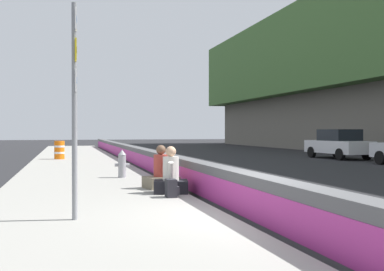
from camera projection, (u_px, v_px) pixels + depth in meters
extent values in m
plane|color=#232326|center=(257.00, 223.00, 8.11)|extent=(160.00, 160.00, 0.00)
cube|color=gray|center=(103.00, 228.00, 7.41)|extent=(80.00, 4.40, 0.14)
cube|color=#545456|center=(257.00, 199.00, 8.10)|extent=(76.00, 0.44, 0.85)
cube|color=#B2338C|center=(245.00, 202.00, 8.05)|extent=(74.48, 0.01, 0.54)
cylinder|color=gray|center=(74.00, 111.00, 7.71)|extent=(0.09, 0.09, 3.60)
cube|color=white|center=(76.00, 21.00, 7.70)|extent=(0.44, 0.02, 0.36)
cube|color=#1956AD|center=(76.00, 21.00, 7.70)|extent=(0.30, 0.01, 0.10)
cube|color=yellow|center=(76.00, 51.00, 7.70)|extent=(0.44, 0.02, 0.36)
cube|color=black|center=(76.00, 51.00, 7.70)|extent=(0.30, 0.01, 0.10)
cube|color=white|center=(76.00, 81.00, 7.71)|extent=(0.44, 0.02, 0.36)
cube|color=#1956AD|center=(77.00, 81.00, 7.71)|extent=(0.30, 0.01, 0.10)
cylinder|color=gray|center=(122.00, 166.00, 14.71)|extent=(0.24, 0.24, 0.72)
cone|color=gray|center=(122.00, 152.00, 14.70)|extent=(0.26, 0.26, 0.16)
cylinder|color=gray|center=(127.00, 165.00, 14.75)|extent=(0.10, 0.12, 0.10)
cylinder|color=gray|center=(117.00, 165.00, 14.66)|extent=(0.10, 0.12, 0.10)
cube|color=black|center=(171.00, 187.00, 11.06)|extent=(0.83, 0.92, 0.30)
cylinder|color=beige|center=(171.00, 169.00, 11.05)|extent=(0.38, 0.38, 0.56)
sphere|color=tan|center=(171.00, 151.00, 11.05)|extent=(0.25, 0.25, 0.25)
cylinder|color=beige|center=(171.00, 170.00, 11.26)|extent=(0.31, 0.19, 0.50)
cylinder|color=beige|center=(171.00, 172.00, 10.84)|extent=(0.31, 0.19, 0.50)
cube|color=#706651|center=(161.00, 182.00, 11.97)|extent=(0.84, 0.93, 0.30)
cylinder|color=#AD3D33|center=(161.00, 166.00, 11.97)|extent=(0.38, 0.38, 0.57)
sphere|color=brown|center=(161.00, 150.00, 11.97)|extent=(0.25, 0.25, 0.25)
cylinder|color=#AD3D33|center=(158.00, 167.00, 12.16)|extent=(0.31, 0.19, 0.50)
cylinder|color=#AD3D33|center=(164.00, 168.00, 11.79)|extent=(0.31, 0.19, 0.50)
cube|color=#232328|center=(171.00, 188.00, 10.34)|extent=(0.32, 0.22, 0.40)
cube|color=#232328|center=(177.00, 191.00, 10.37)|extent=(0.22, 0.06, 0.20)
cylinder|color=orange|center=(59.00, 150.00, 24.35)|extent=(0.52, 0.52, 0.95)
cylinder|color=white|center=(59.00, 146.00, 24.35)|extent=(0.54, 0.54, 0.10)
cylinder|color=white|center=(59.00, 153.00, 24.35)|extent=(0.54, 0.54, 0.10)
cylinder|color=black|center=(381.00, 158.00, 22.27)|extent=(0.66, 0.23, 0.66)
cube|color=silver|center=(338.00, 147.00, 27.05)|extent=(4.55, 1.94, 0.72)
cube|color=black|center=(339.00, 135.00, 26.95)|extent=(2.25, 1.69, 0.66)
cylinder|color=black|center=(312.00, 152.00, 28.18)|extent=(0.67, 0.24, 0.66)
cylinder|color=black|center=(336.00, 152.00, 28.68)|extent=(0.67, 0.24, 0.66)
cylinder|color=black|center=(340.00, 154.00, 25.42)|extent=(0.67, 0.24, 0.66)
cylinder|color=black|center=(367.00, 154.00, 25.93)|extent=(0.67, 0.24, 0.66)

